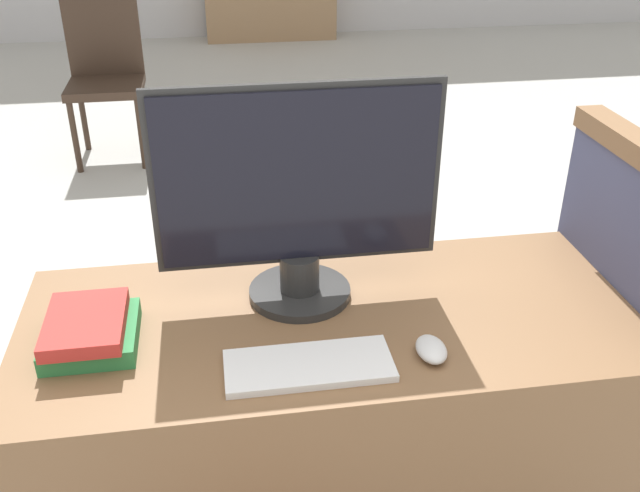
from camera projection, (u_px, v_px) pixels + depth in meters
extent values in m
cube|color=brown|center=(329.00, 438.00, 1.79)|extent=(1.39, 0.61, 0.75)
cube|color=#474C70|center=(607.00, 361.00, 1.82)|extent=(0.05, 0.62, 1.05)
cylinder|color=#282828|center=(300.00, 292.00, 1.68)|extent=(0.24, 0.24, 0.02)
cylinder|color=#282828|center=(300.00, 272.00, 1.66)|extent=(0.09, 0.09, 0.09)
cube|color=#282828|center=(298.00, 177.00, 1.55)|extent=(0.64, 0.01, 0.42)
cube|color=black|center=(298.00, 178.00, 1.54)|extent=(0.61, 0.02, 0.39)
cube|color=white|center=(309.00, 366.00, 1.44)|extent=(0.34, 0.14, 0.02)
ellipsoid|color=silver|center=(431.00, 349.00, 1.48)|extent=(0.06, 0.10, 0.03)
cube|color=#2D7F42|center=(92.00, 335.00, 1.51)|extent=(0.19, 0.21, 0.04)
cube|color=#B72D28|center=(85.00, 323.00, 1.48)|extent=(0.16, 0.22, 0.03)
cylinder|color=#38281E|center=(75.00, 138.00, 4.17)|extent=(0.04, 0.04, 0.43)
cylinder|color=#38281E|center=(141.00, 134.00, 4.22)|extent=(0.04, 0.04, 0.43)
cylinder|color=#38281E|center=(84.00, 117.00, 4.50)|extent=(0.04, 0.04, 0.43)
cylinder|color=#38281E|center=(145.00, 114.00, 4.55)|extent=(0.04, 0.04, 0.43)
cube|color=#38281E|center=(106.00, 87.00, 4.24)|extent=(0.44, 0.44, 0.05)
cube|color=#38281E|center=(102.00, 29.00, 4.27)|extent=(0.44, 0.04, 0.54)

